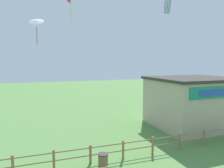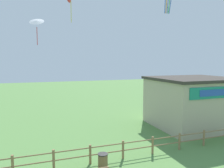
{
  "view_description": "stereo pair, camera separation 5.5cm",
  "coord_description": "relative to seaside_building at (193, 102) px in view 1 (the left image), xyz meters",
  "views": [
    {
      "loc": [
        -4.96,
        -5.78,
        5.87
      ],
      "look_at": [
        0.0,
        8.0,
        4.37
      ],
      "focal_mm": 35.0,
      "sensor_mm": 36.0,
      "label": 1
    },
    {
      "loc": [
        -4.9,
        -5.79,
        5.87
      ],
      "look_at": [
        0.0,
        8.0,
        4.37
      ],
      "focal_mm": 35.0,
      "sensor_mm": 36.0,
      "label": 2
    }
  ],
  "objects": [
    {
      "name": "wooden_fence",
      "position": [
        -8.66,
        -4.25,
        -1.61
      ],
      "size": [
        16.48,
        0.14,
        1.12
      ],
      "color": "olive",
      "rests_on": "ground_plane"
    },
    {
      "name": "seaside_building",
      "position": [
        0.0,
        0.0,
        0.0
      ],
      "size": [
        7.23,
        6.47,
        4.46
      ],
      "color": "#B7A88E",
      "rests_on": "ground_plane"
    },
    {
      "name": "trash_bin",
      "position": [
        -10.18,
        -5.03,
        -1.82
      ],
      "size": [
        0.58,
        0.58,
        0.84
      ],
      "color": "brown",
      "rests_on": "ground_plane"
    },
    {
      "name": "kite_white_delta",
      "position": [
        -13.27,
        2.57,
        6.79
      ],
      "size": [
        1.38,
        1.29,
        2.2
      ],
      "color": "white"
    },
    {
      "name": "kite_red_diamond",
      "position": [
        -10.38,
        3.58,
        8.98
      ],
      "size": [
        0.72,
        0.87,
        2.71
      ],
      "color": "red"
    }
  ]
}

